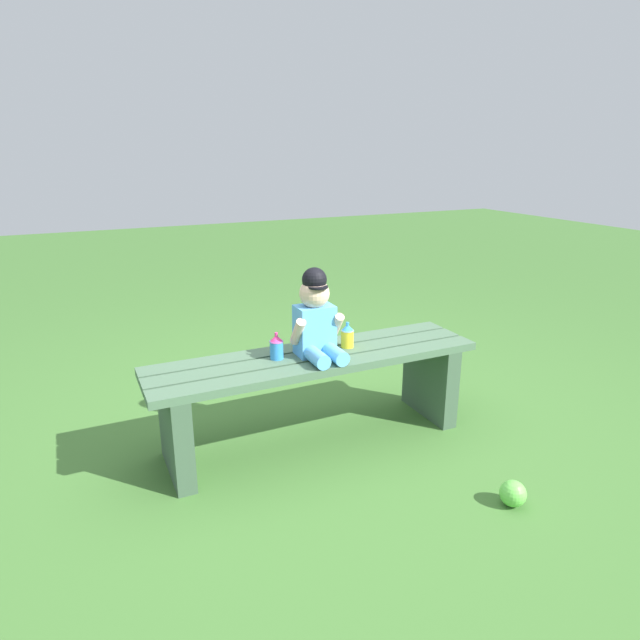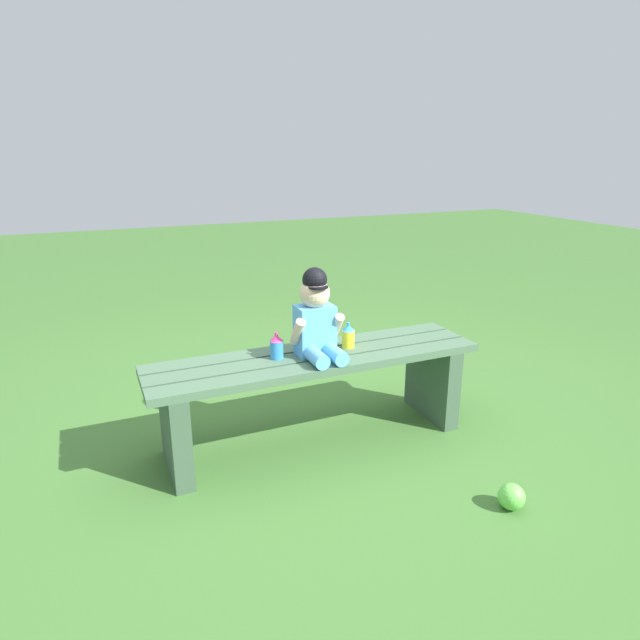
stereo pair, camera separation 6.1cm
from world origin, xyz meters
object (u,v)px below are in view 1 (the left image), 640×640
at_px(sippy_cup_left, 276,347).
at_px(toy_ball, 513,493).
at_px(sippy_cup_right, 347,335).
at_px(child_figure, 316,318).
at_px(park_bench, 316,383).

distance_m(sippy_cup_left, toy_ball, 1.15).
bearing_deg(toy_ball, sippy_cup_left, 129.60).
height_order(sippy_cup_left, sippy_cup_right, same).
height_order(child_figure, toy_ball, child_figure).
bearing_deg(child_figure, toy_ball, -57.66).
relative_size(park_bench, sippy_cup_left, 12.49).
xyz_separation_m(sippy_cup_left, toy_ball, (0.67, -0.81, -0.45)).
bearing_deg(sippy_cup_right, toy_ball, -68.86).
xyz_separation_m(park_bench, sippy_cup_right, (0.18, 0.03, 0.20)).
height_order(child_figure, sippy_cup_left, child_figure).
xyz_separation_m(child_figure, sippy_cup_left, (-0.18, 0.03, -0.12)).
xyz_separation_m(child_figure, toy_ball, (0.49, -0.78, -0.57)).
height_order(park_bench, child_figure, child_figure).
bearing_deg(sippy_cup_left, child_figure, -10.73).
bearing_deg(sippy_cup_right, park_bench, -171.93).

